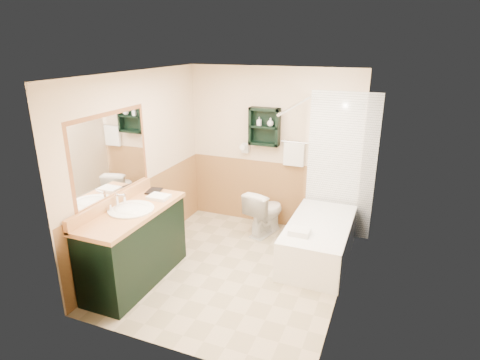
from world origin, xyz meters
name	(u,v)px	position (x,y,z in m)	size (l,w,h in m)	color
floor	(234,269)	(0.00, 0.00, 0.00)	(3.00, 3.00, 0.00)	#BFAD8B
back_wall	(273,149)	(0.00, 1.52, 1.20)	(2.60, 0.04, 2.40)	#F4E0BF
left_wall	(139,167)	(-1.32, 0.00, 1.20)	(0.04, 3.00, 2.40)	#F4E0BF
right_wall	(349,195)	(1.32, 0.00, 1.20)	(0.04, 3.00, 2.40)	#F4E0BF
ceiling	(233,72)	(0.00, 0.00, 2.42)	(2.60, 3.00, 0.04)	white
wainscot_left	(145,217)	(-1.29, 0.00, 0.50)	(2.98, 2.98, 1.00)	#B08447
wainscot_back	(271,193)	(0.00, 1.49, 0.50)	(2.58, 2.58, 1.00)	#B08447
mirror_frame	(111,156)	(-1.27, -0.55, 1.50)	(1.30, 1.30, 1.00)	brown
mirror_glass	(112,156)	(-1.27, -0.55, 1.50)	(1.20, 1.20, 0.90)	white
tile_right	(353,185)	(1.28, 0.75, 1.05)	(1.50, 1.50, 2.10)	white
tile_back	(341,167)	(1.03, 1.48, 1.05)	(0.95, 0.95, 2.10)	white
tile_accent	(359,117)	(1.27, 0.75, 1.90)	(1.50, 1.50, 0.10)	#144834
wall_shelf	(264,127)	(-0.10, 1.41, 1.55)	(0.45, 0.15, 0.55)	black
hair_dryer	(246,148)	(-0.40, 1.43, 1.20)	(0.10, 0.24, 0.18)	silver
towel_bar	(295,142)	(0.35, 1.45, 1.35)	(0.40, 0.06, 0.40)	white
curtain_rod	(297,104)	(0.53, 0.75, 2.00)	(0.03, 0.03, 1.60)	silver
shower_curtain	(297,167)	(0.53, 0.92, 1.15)	(1.05, 1.05, 1.70)	beige
vanity	(135,246)	(-0.99, -0.64, 0.46)	(0.59, 1.45, 0.92)	black
bathtub	(319,241)	(0.93, 0.67, 0.26)	(0.77, 1.50, 0.52)	white
toilet	(265,212)	(0.03, 1.12, 0.34)	(0.39, 0.69, 0.68)	white
counter_towel	(159,197)	(-0.90, -0.22, 0.94)	(0.25, 0.20, 0.04)	white
vanity_book	(147,183)	(-1.16, -0.07, 1.03)	(0.17, 0.02, 0.23)	black
tub_towel	(300,232)	(0.76, 0.26, 0.55)	(0.25, 0.20, 0.07)	white
soap_bottle_a	(259,123)	(-0.18, 1.40, 1.59)	(0.06, 0.12, 0.06)	white
soap_bottle_b	(270,123)	(-0.01, 1.40, 1.61)	(0.10, 0.12, 0.10)	white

